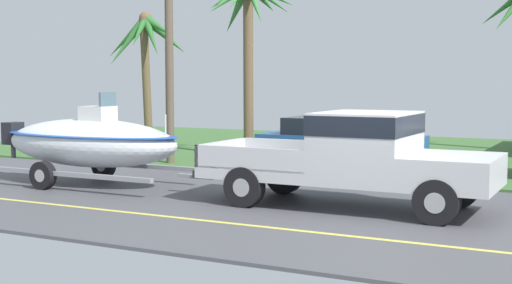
{
  "coord_description": "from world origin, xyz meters",
  "views": [
    {
      "loc": [
        3.92,
        -12.38,
        2.5
      ],
      "look_at": [
        -3.36,
        1.66,
        1.1
      ],
      "focal_mm": 49.61,
      "sensor_mm": 36.0,
      "label": 1
    }
  ],
  "objects_px": {
    "pickup_truck_towing": "(365,155)",
    "boat_on_trailer": "(90,142)",
    "palm_tree_mid": "(148,43)",
    "utility_pole": "(169,35)",
    "parked_sedan_far": "(339,141)",
    "palm_tree_near_left": "(248,15)"
  },
  "relations": [
    {
      "from": "pickup_truck_towing",
      "to": "palm_tree_mid",
      "type": "xyz_separation_m",
      "value": [
        -11.26,
        8.49,
        2.8
      ]
    },
    {
      "from": "palm_tree_near_left",
      "to": "utility_pole",
      "type": "distance_m",
      "value": 3.0
    },
    {
      "from": "utility_pole",
      "to": "palm_tree_mid",
      "type": "bearing_deg",
      "value": 132.0
    },
    {
      "from": "parked_sedan_far",
      "to": "utility_pole",
      "type": "xyz_separation_m",
      "value": [
        -4.36,
        -2.42,
        3.13
      ]
    },
    {
      "from": "boat_on_trailer",
      "to": "palm_tree_mid",
      "type": "height_order",
      "value": "palm_tree_mid"
    },
    {
      "from": "parked_sedan_far",
      "to": "palm_tree_mid",
      "type": "xyz_separation_m",
      "value": [
        -8.24,
        1.89,
        3.18
      ]
    },
    {
      "from": "palm_tree_near_left",
      "to": "utility_pole",
      "type": "xyz_separation_m",
      "value": [
        -1.19,
        -2.65,
        -0.74
      ]
    },
    {
      "from": "boat_on_trailer",
      "to": "palm_tree_near_left",
      "type": "height_order",
      "value": "palm_tree_near_left"
    },
    {
      "from": "boat_on_trailer",
      "to": "palm_tree_near_left",
      "type": "relative_size",
      "value": 1.06
    },
    {
      "from": "parked_sedan_far",
      "to": "palm_tree_mid",
      "type": "height_order",
      "value": "palm_tree_mid"
    },
    {
      "from": "palm_tree_mid",
      "to": "utility_pole",
      "type": "height_order",
      "value": "utility_pole"
    },
    {
      "from": "pickup_truck_towing",
      "to": "boat_on_trailer",
      "type": "bearing_deg",
      "value": 180.0
    },
    {
      "from": "boat_on_trailer",
      "to": "palm_tree_mid",
      "type": "relative_size",
      "value": 1.22
    },
    {
      "from": "palm_tree_mid",
      "to": "utility_pole",
      "type": "bearing_deg",
      "value": -48.0
    },
    {
      "from": "pickup_truck_towing",
      "to": "palm_tree_mid",
      "type": "relative_size",
      "value": 1.19
    },
    {
      "from": "pickup_truck_towing",
      "to": "boat_on_trailer",
      "type": "height_order",
      "value": "boat_on_trailer"
    },
    {
      "from": "boat_on_trailer",
      "to": "parked_sedan_far",
      "type": "height_order",
      "value": "boat_on_trailer"
    },
    {
      "from": "boat_on_trailer",
      "to": "parked_sedan_far",
      "type": "bearing_deg",
      "value": 59.98
    },
    {
      "from": "boat_on_trailer",
      "to": "palm_tree_near_left",
      "type": "distance_m",
      "value": 7.71
    },
    {
      "from": "pickup_truck_towing",
      "to": "boat_on_trailer",
      "type": "xyz_separation_m",
      "value": [
        -6.83,
        0.0,
        -0.03
      ]
    },
    {
      "from": "pickup_truck_towing",
      "to": "palm_tree_near_left",
      "type": "height_order",
      "value": "palm_tree_near_left"
    },
    {
      "from": "utility_pole",
      "to": "pickup_truck_towing",
      "type": "bearing_deg",
      "value": -29.5
    }
  ]
}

